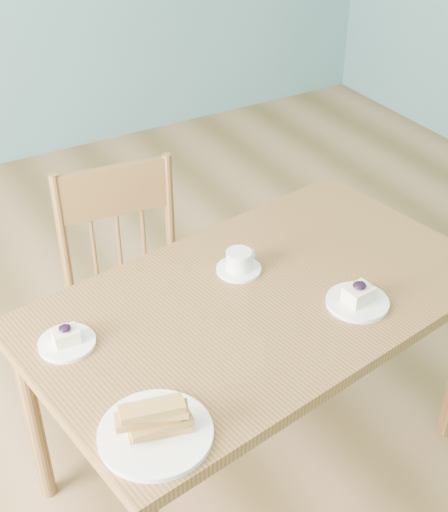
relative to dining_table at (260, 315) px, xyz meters
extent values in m
cube|color=#9D7149|center=(-0.25, -0.06, -0.60)|extent=(5.00, 5.00, 0.01)
cube|color=olive|center=(0.00, 0.00, 0.05)|extent=(1.33, 0.89, 0.04)
cylinder|color=olive|center=(-0.61, 0.21, -0.28)|extent=(0.05, 0.05, 0.63)
cylinder|color=olive|center=(0.52, 0.38, -0.28)|extent=(0.05, 0.05, 0.63)
cube|color=olive|center=(-0.19, 0.41, -0.20)|extent=(0.43, 0.42, 0.04)
cylinder|color=olive|center=(-0.38, 0.28, -0.41)|extent=(0.03, 0.03, 0.38)
cylinder|color=olive|center=(-0.05, 0.23, -0.41)|extent=(0.03, 0.03, 0.38)
cylinder|color=olive|center=(-0.34, 0.59, -0.41)|extent=(0.03, 0.03, 0.38)
cylinder|color=olive|center=(-0.01, 0.54, -0.41)|extent=(0.03, 0.03, 0.38)
cylinder|color=olive|center=(-0.34, 0.60, 0.03)|extent=(0.03, 0.03, 0.43)
cylinder|color=olive|center=(0.00, 0.55, 0.03)|extent=(0.03, 0.03, 0.43)
cube|color=olive|center=(-0.17, 0.57, 0.15)|extent=(0.33, 0.07, 0.17)
cylinder|color=olive|center=(-0.25, 0.59, -0.06)|extent=(0.01, 0.01, 0.26)
cylinder|color=olive|center=(-0.17, 0.57, -0.06)|extent=(0.01, 0.01, 0.26)
cylinder|color=olive|center=(-0.09, 0.56, -0.06)|extent=(0.01, 0.01, 0.26)
cylinder|color=white|center=(0.20, -0.16, 0.07)|extent=(0.16, 0.16, 0.01)
cube|color=#FEF1C3|center=(0.20, -0.16, 0.10)|extent=(0.08, 0.06, 0.04)
ellipsoid|color=black|center=(0.20, -0.16, 0.13)|extent=(0.03, 0.03, 0.02)
sphere|color=black|center=(0.21, -0.15, 0.13)|extent=(0.01, 0.01, 0.01)
sphere|color=black|center=(0.19, -0.15, 0.13)|extent=(0.01, 0.01, 0.01)
sphere|color=black|center=(0.20, -0.16, 0.13)|extent=(0.01, 0.01, 0.01)
cylinder|color=white|center=(-0.51, 0.07, 0.07)|extent=(0.14, 0.14, 0.01)
cube|color=#FEF1C3|center=(-0.51, 0.07, 0.09)|extent=(0.06, 0.05, 0.04)
ellipsoid|color=black|center=(-0.51, 0.07, 0.12)|extent=(0.03, 0.03, 0.01)
sphere|color=black|center=(-0.50, 0.08, 0.12)|extent=(0.01, 0.01, 0.01)
sphere|color=black|center=(-0.52, 0.08, 0.12)|extent=(0.01, 0.01, 0.01)
sphere|color=black|center=(-0.51, 0.07, 0.12)|extent=(0.01, 0.01, 0.01)
cylinder|color=white|center=(0.01, 0.13, 0.07)|extent=(0.13, 0.13, 0.01)
cylinder|color=white|center=(0.01, 0.13, 0.10)|extent=(0.08, 0.08, 0.05)
cylinder|color=#9A7644|center=(0.01, 0.13, 0.12)|extent=(0.06, 0.06, 0.00)
torus|color=white|center=(0.04, 0.13, 0.10)|extent=(0.04, 0.01, 0.04)
cylinder|color=white|center=(-0.45, -0.29, 0.07)|extent=(0.24, 0.24, 0.01)
camera|label=1|loc=(-0.83, -1.24, 1.23)|focal=50.00mm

